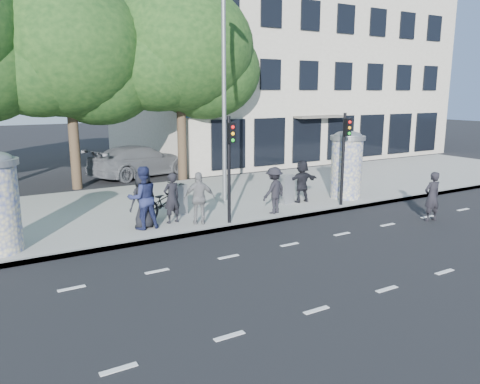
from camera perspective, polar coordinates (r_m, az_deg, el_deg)
ground at (r=12.50m, az=9.91°, el=-8.10°), size 120.00×120.00×0.00m
sidewalk at (r=18.57m, az=-5.23°, el=-1.05°), size 40.00×8.00×0.15m
curb at (r=15.21m, az=1.21°, el=-3.96°), size 40.00×0.10×0.16m
lane_dash_near at (r=11.05m, az=17.45°, el=-11.23°), size 32.00×0.12×0.01m
lane_dash_far at (r=13.53m, az=6.05°, el=-6.39°), size 32.00×0.12×0.01m
ad_column_right at (r=18.93m, az=12.87°, el=3.46°), size 1.36×1.36×2.65m
traffic_pole_near at (r=14.66m, az=-1.25°, el=4.06°), size 0.22×0.31×3.40m
traffic_pole_far at (r=17.50m, az=12.62°, el=5.08°), size 0.22×0.31×3.40m
street_lamp at (r=17.69m, az=-1.88°, el=13.75°), size 0.25×0.93×8.00m
tree_near_left at (r=22.04m, az=-20.31°, el=16.01°), size 6.80×6.80×8.97m
tree_center at (r=23.17m, az=-7.39°, el=17.02°), size 7.00×7.00×9.30m
building at (r=34.99m, az=3.84°, el=14.86°), size 20.30×15.85×12.00m
ped_a at (r=14.63m, az=-11.67°, el=-0.93°), size 0.98×0.74×1.79m
ped_b at (r=15.08m, az=-8.32°, el=-0.73°), size 0.66×0.51×1.63m
ped_c at (r=14.53m, az=-11.77°, el=-0.72°), size 0.95×0.74×1.94m
ped_d at (r=16.16m, az=4.17°, el=0.21°), size 1.18×0.90×1.62m
ped_e at (r=14.81m, az=-4.97°, el=-0.78°), size 1.12×0.89×1.68m
ped_f at (r=17.95m, az=7.56°, el=1.32°), size 1.53×0.66×1.61m
man_road at (r=16.98m, az=22.37°, el=-0.51°), size 0.67×0.49×1.68m
bicycle at (r=15.79m, az=-9.15°, el=-1.15°), size 1.58×2.22×1.11m
cabinet_left at (r=16.21m, az=-7.49°, el=-0.88°), size 0.54×0.42×1.04m
cabinet_right at (r=17.77m, az=5.68°, el=0.39°), size 0.56×0.44×1.09m
car_right at (r=24.72m, az=-12.07°, el=3.74°), size 3.81×5.97×1.61m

